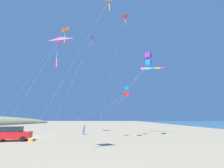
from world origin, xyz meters
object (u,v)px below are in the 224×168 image
person_adult_flyer (84,129)px  kite_windsock_orange_high_right (149,69)px  kite_delta_checkered_midright (60,40)px  kite_delta_purple_drifting (65,29)px  person_child_green_jacket (2,132)px  kite_delta_striped_overhead (92,37)px  kite_delta_red_high_left (125,16)px  parked_car (13,134)px  kite_box_green_low_center (126,91)px  kite_delta_yellow_midlevel (109,0)px  kite_box_white_trailing (148,59)px  cooler_box (31,140)px

person_adult_flyer → kite_windsock_orange_high_right: bearing=-7.8°
kite_delta_checkered_midright → kite_delta_purple_drifting: kite_delta_purple_drifting is taller
person_child_green_jacket → kite_delta_striped_overhead: size_ratio=0.12×
person_adult_flyer → kite_delta_purple_drifting: kite_delta_purple_drifting is taller
person_adult_flyer → kite_delta_red_high_left: bearing=-35.7°
parked_car → kite_delta_red_high_left: kite_delta_red_high_left is taller
kite_windsock_orange_high_right → kite_box_green_low_center: 8.34m
kite_delta_yellow_midlevel → kite_delta_striped_overhead: bearing=161.5°
kite_delta_checkered_midright → parked_car: bearing=134.9°
kite_box_white_trailing → kite_delta_red_high_left: size_ratio=0.63×
kite_box_white_trailing → kite_box_green_low_center: kite_box_white_trailing is taller
kite_windsock_orange_high_right → person_adult_flyer: bearing=172.2°
kite_delta_red_high_left → kite_box_green_low_center: kite_delta_red_high_left is taller
kite_delta_striped_overhead → kite_delta_purple_drifting: (-6.88, 7.47, 6.21)m
kite_delta_checkered_midright → kite_delta_striped_overhead: (1.15, 7.38, 4.34)m
person_child_green_jacket → kite_delta_red_high_left: 27.55m
kite_delta_checkered_midright → cooler_box: bearing=125.9°
person_adult_flyer → kite_box_green_low_center: kite_box_green_low_center is taller
cooler_box → kite_delta_striped_overhead: bearing=-15.3°
cooler_box → kite_box_white_trailing: (16.20, 2.87, 11.93)m
kite_delta_red_high_left → kite_box_green_low_center: size_ratio=1.61×
kite_delta_checkered_midright → kite_delta_yellow_midlevel: size_ratio=0.68×
kite_box_white_trailing → kite_delta_striped_overhead: kite_delta_striped_overhead is taller
kite_delta_striped_overhead → kite_delta_yellow_midlevel: size_ratio=0.73×
cooler_box → person_adult_flyer: person_adult_flyer is taller
kite_windsock_orange_high_right → cooler_box: bearing=-155.5°
kite_windsock_orange_high_right → kite_delta_checkered_midright: 20.48m
kite_delta_checkered_midright → kite_delta_yellow_midlevel: 11.95m
cooler_box → kite_delta_yellow_midlevel: 21.10m
kite_windsock_orange_high_right → kite_delta_striped_overhead: (-9.11, -10.06, 1.17)m
kite_delta_purple_drifting → kite_box_green_low_center: 17.08m
person_child_green_jacket → kite_delta_red_high_left: (19.06, 0.88, 19.87)m
kite_box_white_trailing → kite_delta_purple_drifting: kite_delta_purple_drifting is taller
kite_delta_red_high_left → kite_delta_yellow_midlevel: (-2.36, -6.74, -2.41)m
cooler_box → kite_delta_yellow_midlevel: kite_delta_yellow_midlevel is taller
parked_car → kite_delta_red_high_left: size_ratio=0.22×
kite_delta_red_high_left → kite_delta_yellow_midlevel: kite_delta_red_high_left is taller
kite_delta_purple_drifting → kite_box_white_trailing: bearing=-9.1°
kite_delta_red_high_left → person_adult_flyer: bearing=144.3°
person_child_green_jacket → kite_windsock_orange_high_right: size_ratio=0.13×
person_adult_flyer → kite_box_white_trailing: 17.42m
parked_car → kite_windsock_orange_high_right: 24.12m
cooler_box → kite_delta_checkered_midright: (6.94, -9.58, 8.81)m
parked_car → kite_delta_red_high_left: (15.36, 3.73, 19.82)m
person_adult_flyer → kite_box_green_low_center: bearing=-38.7°
kite_delta_red_high_left → kite_delta_purple_drifting: (-11.48, 1.47, -1.21)m
person_child_green_jacket → kite_delta_yellow_midlevel: 24.87m
cooler_box → kite_delta_yellow_midlevel: (10.33, -2.96, 18.16)m
kite_delta_purple_drifting → kite_box_green_low_center: size_ratio=1.53×
parked_car → kite_delta_checkered_midright: kite_delta_checkered_midright is taller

